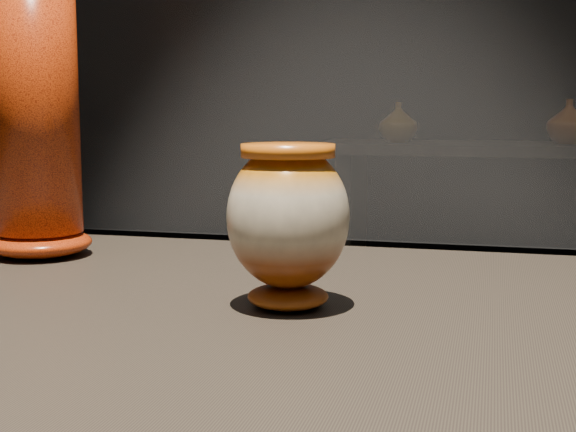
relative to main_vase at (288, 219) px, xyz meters
name	(u,v)px	position (x,y,z in m)	size (l,w,h in m)	color
main_vase	(288,219)	(0.00, 0.00, 0.00)	(0.15, 0.15, 0.15)	#762F0A
tall_vase	(35,100)	(-0.36, 0.17, 0.11)	(0.14, 0.14, 0.39)	#D8410E
back_shelf	(525,198)	(0.33, 3.32, -0.35)	(2.00, 0.60, 0.90)	black
back_vase_left	(398,122)	(-0.28, 3.27, 0.02)	(0.19, 0.19, 0.20)	#9F6317
back_vase_mid	(569,122)	(0.52, 3.32, 0.02)	(0.20, 0.20, 0.21)	#762F0A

